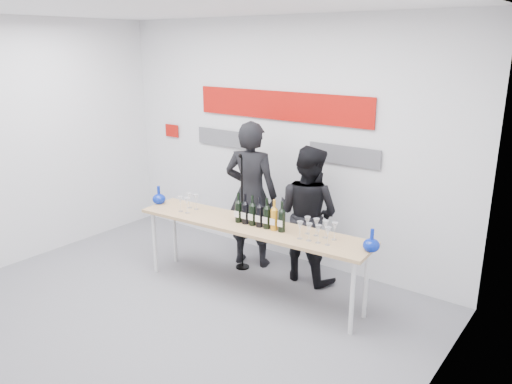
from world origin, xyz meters
TOP-DOWN VIEW (x-y plane):
  - ground at (0.00, 0.00)m, footprint 5.00×5.00m
  - back_wall at (0.00, 2.00)m, footprint 5.00×0.04m
  - signage at (-0.06, 1.97)m, footprint 3.38×0.02m
  - tasting_table at (0.37, 0.89)m, footprint 2.74×0.73m
  - wine_bottles at (0.49, 0.89)m, footprint 0.62×0.12m
  - decanter_left at (-0.97, 0.82)m, footprint 0.16×0.16m
  - decanter_right at (1.71, 1.01)m, footprint 0.16×0.16m
  - glasses_left at (-0.49, 0.83)m, footprint 0.18×0.23m
  - glasses_right at (1.16, 0.95)m, footprint 0.37×0.25m
  - presenter_left at (-0.10, 1.52)m, footprint 0.76×0.60m
  - presenter_right at (0.67, 1.59)m, footprint 0.81×0.64m
  - mic_stand at (-0.10, 1.34)m, footprint 0.17×0.17m

SIDE VIEW (x-z plane):
  - ground at x=0.00m, z-range 0.00..0.00m
  - mic_stand at x=-0.10m, z-range -0.28..1.17m
  - tasting_table at x=0.37m, z-range 0.34..1.16m
  - presenter_right at x=0.67m, z-range 0.00..1.60m
  - glasses_right at x=1.16m, z-range 0.81..1.00m
  - glasses_left at x=-0.49m, z-range 0.81..1.00m
  - presenter_left at x=-0.10m, z-range 0.00..1.81m
  - decanter_left at x=-0.97m, z-range 0.81..1.03m
  - decanter_right at x=1.71m, z-range 0.81..1.03m
  - wine_bottles at x=0.49m, z-range 0.81..1.14m
  - back_wall at x=0.00m, z-range 0.00..3.00m
  - signage at x=-0.06m, z-range 1.41..2.20m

